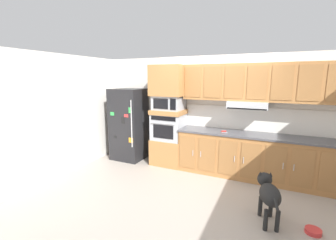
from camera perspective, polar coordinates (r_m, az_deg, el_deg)
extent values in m
plane|color=#9E9389|center=(4.59, 7.58, -15.63)|extent=(9.60, 9.60, 0.00)
cube|color=silver|center=(5.26, 11.58, 1.89)|extent=(6.20, 0.12, 2.50)
cube|color=silver|center=(5.68, -20.12, 2.08)|extent=(0.12, 7.10, 2.50)
cube|color=black|center=(5.77, -9.76, -1.03)|extent=(0.76, 0.70, 1.76)
cylinder|color=silver|center=(5.27, -9.14, -1.00)|extent=(0.02, 0.02, 1.10)
cube|color=orange|center=(5.39, -9.30, -5.03)|extent=(0.11, 0.01, 0.12)
cube|color=red|center=(5.33, -10.45, 1.06)|extent=(0.11, 0.01, 0.07)
cube|color=green|center=(5.57, -13.82, 1.53)|extent=(0.11, 0.01, 0.08)
cube|color=black|center=(5.65, -13.11, -4.15)|extent=(0.08, 0.01, 0.07)
cube|color=green|center=(5.25, -9.49, 2.43)|extent=(0.08, 0.01, 0.13)
cube|color=black|center=(5.41, -11.25, -0.06)|extent=(0.09, 0.01, 0.16)
cube|color=#A8703D|center=(5.46, 0.18, -7.84)|extent=(0.74, 0.62, 0.60)
cube|color=#A8AAAF|center=(5.30, 0.18, -1.67)|extent=(0.70, 0.58, 0.60)
cube|color=black|center=(5.05, -1.24, -2.97)|extent=(0.49, 0.01, 0.30)
cube|color=black|center=(4.99, -1.25, 0.38)|extent=(0.59, 0.01, 0.09)
cylinder|color=#A8AAAF|center=(4.99, -1.37, -0.85)|extent=(0.56, 0.02, 0.02)
cube|color=#A8703D|center=(5.24, 0.18, 2.07)|extent=(0.74, 0.62, 0.10)
cube|color=#A8AAAF|center=(5.21, 0.18, 4.36)|extent=(0.64, 0.53, 0.32)
cube|color=black|center=(5.00, -1.88, 4.09)|extent=(0.35, 0.01, 0.22)
cube|color=black|center=(4.87, 1.24, 3.93)|extent=(0.13, 0.01, 0.24)
cube|color=#A8703D|center=(5.18, 0.19, 9.86)|extent=(0.74, 0.62, 0.68)
cube|color=#A8703D|center=(4.97, 20.31, -8.69)|extent=(2.99, 0.60, 0.88)
cube|color=#9A6738|center=(4.93, 4.88, -7.99)|extent=(0.36, 0.01, 0.70)
cylinder|color=#BCBCC1|center=(4.87, 6.24, -8.22)|extent=(0.01, 0.01, 0.12)
cube|color=#9A6738|center=(4.81, 9.71, -8.59)|extent=(0.36, 0.01, 0.70)
cylinder|color=#BCBCC1|center=(4.83, 8.18, -8.46)|extent=(0.01, 0.01, 0.12)
cube|color=#9A6738|center=(4.72, 14.77, -9.15)|extent=(0.36, 0.01, 0.70)
cylinder|color=#BCBCC1|center=(4.69, 16.29, -9.36)|extent=(0.01, 0.01, 0.12)
cube|color=#9A6738|center=(4.67, 19.99, -9.65)|extent=(0.36, 0.01, 0.70)
cylinder|color=#BCBCC1|center=(4.67, 18.39, -9.56)|extent=(0.01, 0.01, 0.12)
cube|color=#9A6738|center=(4.66, 25.29, -10.08)|extent=(0.36, 0.01, 0.70)
cylinder|color=#BCBCC1|center=(4.65, 26.89, -10.25)|extent=(0.01, 0.01, 0.12)
cube|color=#9A6738|center=(4.69, 30.58, -10.42)|extent=(0.36, 0.01, 0.70)
cylinder|color=#BCBCC1|center=(4.66, 29.01, -10.39)|extent=(0.01, 0.01, 0.12)
cube|color=#9A6738|center=(4.76, 35.78, -10.67)|extent=(0.36, 0.01, 0.70)
cube|color=#4C4C51|center=(4.84, 20.66, -3.53)|extent=(3.03, 0.64, 0.04)
cube|color=silver|center=(5.07, 21.12, 0.17)|extent=(3.03, 0.02, 0.50)
cube|color=#A8703D|center=(4.84, 21.57, 8.75)|extent=(2.99, 0.34, 0.74)
cube|color=#A8AAAF|center=(4.81, 19.37, 3.62)|extent=(0.76, 0.48, 0.14)
cube|color=black|center=(4.60, 19.04, 2.66)|extent=(0.72, 0.04, 0.02)
cube|color=#9A6738|center=(4.92, 6.21, 9.42)|extent=(0.36, 0.01, 0.63)
cube|color=#9A6738|center=(4.80, 11.09, 9.27)|extent=(0.36, 0.01, 0.63)
cube|color=#9A6738|center=(4.71, 16.19, 9.04)|extent=(0.36, 0.01, 0.63)
cube|color=#9A6738|center=(4.67, 21.42, 8.72)|extent=(0.36, 0.01, 0.63)
cube|color=#9A6738|center=(4.66, 26.72, 8.34)|extent=(0.36, 0.01, 0.63)
cube|color=#9A6738|center=(4.69, 31.97, 7.88)|extent=(0.36, 0.01, 0.63)
cylinder|color=red|center=(4.83, 13.80, -2.77)|extent=(0.10, 0.06, 0.03)
cylinder|color=silver|center=(4.72, 14.03, -3.07)|extent=(0.11, 0.05, 0.01)
ellipsoid|color=black|center=(3.58, 24.19, -16.71)|extent=(0.38, 0.54, 0.27)
sphere|color=black|center=(3.85, 23.07, -13.51)|extent=(0.21, 0.21, 0.21)
ellipsoid|color=black|center=(3.95, 22.71, -13.17)|extent=(0.11, 0.14, 0.07)
cone|color=black|center=(3.79, 22.12, -12.33)|extent=(0.06, 0.06, 0.07)
cone|color=black|center=(3.82, 24.31, -12.29)|extent=(0.06, 0.06, 0.07)
cylinder|color=black|center=(3.31, 25.55, -18.68)|extent=(0.07, 0.16, 0.12)
cylinder|color=black|center=(3.84, 22.12, -19.37)|extent=(0.06, 0.06, 0.30)
cylinder|color=black|center=(3.88, 24.35, -19.27)|extent=(0.06, 0.06, 0.30)
cylinder|color=black|center=(3.56, 23.29, -22.04)|extent=(0.06, 0.06, 0.30)
cylinder|color=black|center=(3.59, 25.73, -21.89)|extent=(0.06, 0.06, 0.30)
cylinder|color=red|center=(3.84, 32.60, -22.42)|extent=(0.20, 0.20, 0.06)
cylinder|color=brown|center=(3.83, 32.62, -22.30)|extent=(0.15, 0.15, 0.03)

